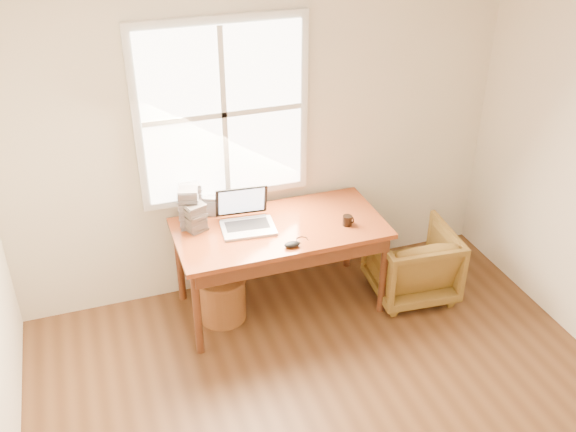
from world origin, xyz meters
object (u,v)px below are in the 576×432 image
at_px(armchair, 412,262).
at_px(wicker_stool, 222,298).
at_px(laptop, 248,212).
at_px(coffee_mug, 347,221).
at_px(desk, 280,228).
at_px(cd_stack_a, 191,201).

bearing_deg(armchair, wicker_stool, -2.13).
height_order(laptop, coffee_mug, laptop).
height_order(desk, cd_stack_a, cd_stack_a).
xyz_separation_m(armchair, cd_stack_a, (-1.68, 0.54, 0.60)).
bearing_deg(laptop, armchair, -4.62).
relative_size(armchair, cd_stack_a, 2.23).
height_order(wicker_stool, coffee_mug, coffee_mug).
bearing_deg(armchair, cd_stack_a, -12.98).
bearing_deg(wicker_stool, coffee_mug, -8.87).
bearing_deg(wicker_stool, laptop, 7.77).
bearing_deg(desk, cd_stack_a, 149.96).
xyz_separation_m(desk, armchair, (1.08, -0.19, -0.43)).
bearing_deg(cd_stack_a, coffee_mug, -24.58).
xyz_separation_m(desk, cd_stack_a, (-0.60, 0.35, 0.17)).
relative_size(wicker_stool, coffee_mug, 4.62).
bearing_deg(armchair, desk, -5.24).
distance_m(laptop, coffee_mug, 0.76).
xyz_separation_m(armchair, wicker_stool, (-1.56, 0.19, -0.12)).
xyz_separation_m(armchair, coffee_mug, (-0.58, 0.04, 0.49)).
bearing_deg(coffee_mug, desk, -178.37).
xyz_separation_m(desk, laptop, (-0.24, 0.03, 0.17)).
xyz_separation_m(desk, coffee_mug, (0.49, -0.15, 0.06)).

